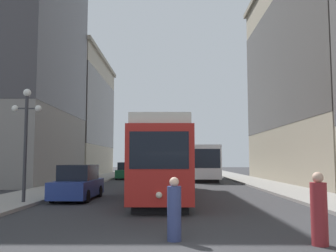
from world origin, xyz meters
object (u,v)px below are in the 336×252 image
pedestrian_crossing_far (174,211)px  parked_car_left_mid (126,171)px  transit_bus (202,161)px  lamp_post_left_near (26,127)px  pedestrian_crossing_near (319,211)px  parked_car_left_near (78,183)px  streetcar (164,160)px

pedestrian_crossing_far → parked_car_left_mid: bearing=86.9°
transit_bus → lamp_post_left_near: bearing=-114.6°
transit_bus → pedestrian_crossing_near: transit_bus is taller
transit_bus → parked_car_left_mid: (-8.15, 1.57, -1.10)m
transit_bus → lamp_post_left_near: size_ratio=2.35×
transit_bus → pedestrian_crossing_far: bearing=-96.1°
parked_car_left_mid → pedestrian_crossing_far: bearing=-81.2°
parked_car_left_near → lamp_post_left_near: size_ratio=0.91×
streetcar → parked_car_left_mid: (-4.48, 19.53, -1.26)m
streetcar → parked_car_left_near: bearing=-161.1°
lamp_post_left_near → pedestrian_crossing_far: bearing=-47.4°
pedestrian_crossing_near → lamp_post_left_near: bearing=-107.2°
streetcar → pedestrian_crossing_far: streetcar is taller
parked_car_left_near → pedestrian_crossing_near: (8.53, -10.45, -0.01)m
transit_bus → pedestrian_crossing_far: (-3.17, -29.44, -1.19)m
lamp_post_left_near → pedestrian_crossing_near: bearing=-37.5°
streetcar → pedestrian_crossing_near: streetcar is taller
streetcar → transit_bus: (3.67, 17.96, -0.15)m
streetcar → lamp_post_left_near: 7.68m
parked_car_left_mid → pedestrian_crossing_near: bearing=-75.2°
parked_car_left_near → pedestrian_crossing_far: bearing=-62.3°
streetcar → pedestrian_crossing_far: size_ratio=9.28×
parked_car_left_mid → pedestrian_crossing_far: size_ratio=2.78×
streetcar → parked_car_left_near: streetcar is taller
transit_bus → parked_car_left_near: 21.15m
pedestrian_crossing_far → pedestrian_crossing_near: bearing=-20.2°
parked_car_left_near → parked_car_left_mid: bearing=91.1°
transit_bus → pedestrian_crossing_near: bearing=-89.2°
streetcar → transit_bus: 18.33m
parked_car_left_near → transit_bus: bearing=68.4°
streetcar → lamp_post_left_near: (-6.38, -3.98, 1.53)m
streetcar → parked_car_left_near: size_ratio=3.14×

